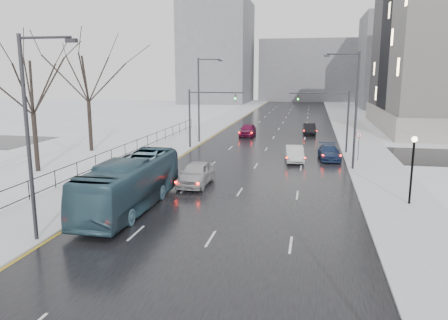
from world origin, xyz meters
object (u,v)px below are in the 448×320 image
Objects in this scene: tree_park_d at (38,172)px; sedan_center_near at (196,174)px; streetlight_l_near at (31,130)px; sedan_center_far at (248,130)px; tree_park_e at (92,152)px; bus at (131,184)px; sedan_right_far at (329,152)px; mast_signal_left at (199,112)px; sedan_right_near at (294,154)px; sedan_right_distant at (309,129)px; mast_signal_right at (337,114)px; streetlight_r_mid at (353,105)px; lamppost_r_mid at (413,160)px; streetlight_l_far at (201,96)px; no_uturn_sign at (359,138)px.

sedan_center_near is (14.30, -1.66, 0.90)m from tree_park_d.
streetlight_l_near reaches higher than sedan_center_near.
sedan_center_far is at bearing 59.99° from tree_park_d.
tree_park_d is 10.01m from tree_park_e.
sedan_right_far is at bearing 55.62° from bus.
sedan_right_near is at bearing -26.30° from mast_signal_left.
sedan_center_far is 8.65m from sedan_right_distant.
tree_park_d is 28.60m from sedan_center_far.
mast_signal_right is at bearing 61.04° from streetlight_l_near.
tree_park_d is 14.42m from sedan_center_near.
bus reaches higher than sedan_right_far.
streetlight_r_mid is 0.89× the size of bus.
streetlight_r_mid reaches higher than lamppost_r_mid.
streetlight_l_far is 29.30m from lamppost_r_mid.
sedan_right_far is (13.88, -3.55, -3.38)m from mast_signal_left.
no_uturn_sign is at bearing 20.32° from tree_park_d.
bus reaches higher than sedan_center_far.
tree_park_e is 1.20× the size of bus.
sedan_right_far is at bearing 107.09° from lamppost_r_mid.
streetlight_l_far is at bearing 94.55° from bus.
bus is 2.34× the size of sedan_center_far.
tree_park_d is 35.84m from sedan_right_distant.
streetlight_l_far is 19.41m from no_uturn_sign.
lamppost_r_mid is 15.06m from sedan_right_near.
sedan_right_near is (-5.91, -1.25, -1.51)m from no_uturn_sign.
streetlight_l_far is at bearing 104.31° from sedan_center_near.
tree_park_d is at bearing 174.35° from sedan_center_near.
tree_park_e is 1.35× the size of streetlight_r_mid.
streetlight_l_far reaches higher than bus.
streetlight_l_near is at bearing -111.10° from bus.
streetlight_l_near is at bearing -111.05° from sedan_right_distant.
mast_signal_right is 15.60m from sedan_center_far.
streetlight_l_far is at bearing 101.87° from mast_signal_left.
streetlight_l_far reaches higher than mast_signal_left.
lamppost_r_mid is at bearing -64.92° from sedan_right_near.
sedan_right_near reaches higher than sedan_right_far.
mast_signal_left reaches higher than lamppost_r_mid.
tree_park_e is 2.08× the size of mast_signal_left.
streetlight_l_far is 26.46m from bus.
tree_park_e is 21.54m from sedan_right_near.
sedan_center_near reaches higher than sedan_right_distant.
mast_signal_left is 1.45× the size of sedan_right_distant.
streetlight_l_far is 2.23× the size of sedan_right_distant.
mast_signal_right reaches higher than no_uturn_sign.
tree_park_d is at bearing -120.87° from sedan_center_far.
tree_park_e is at bearing 176.12° from sedan_right_far.
mast_signal_right is 0.58× the size of bus.
streetlight_r_mid is at bearing 105.82° from lamppost_r_mid.
streetlight_r_mid is at bearing -104.48° from no_uturn_sign.
bus reaches higher than sedan_right_distant.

